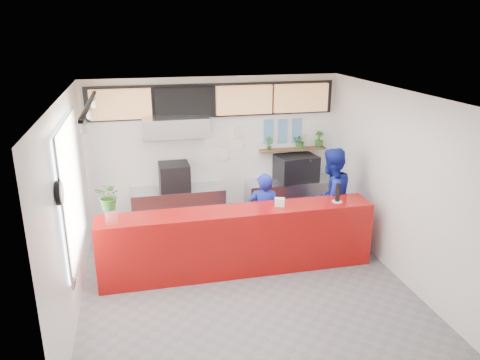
{
  "coord_description": "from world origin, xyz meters",
  "views": [
    {
      "loc": [
        -1.54,
        -6.42,
        3.94
      ],
      "look_at": [
        0.1,
        0.7,
        1.5
      ],
      "focal_mm": 35.0,
      "sensor_mm": 36.0,
      "label": 1
    }
  ],
  "objects_px": {
    "service_counter": "(238,241)",
    "staff_right": "(330,198)",
    "espresso_machine": "(296,168)",
    "panini_oven": "(174,176)",
    "pepper_mill": "(338,192)",
    "staff_center": "(264,215)"
  },
  "relations": [
    {
      "from": "service_counter",
      "to": "staff_right",
      "type": "height_order",
      "value": "staff_right"
    },
    {
      "from": "service_counter",
      "to": "staff_center",
      "type": "height_order",
      "value": "staff_center"
    },
    {
      "from": "service_counter",
      "to": "espresso_machine",
      "type": "distance_m",
      "value": 2.5
    },
    {
      "from": "espresso_machine",
      "to": "staff_right",
      "type": "bearing_deg",
      "value": -87.41
    },
    {
      "from": "service_counter",
      "to": "panini_oven",
      "type": "relative_size",
      "value": 7.92
    },
    {
      "from": "staff_center",
      "to": "staff_right",
      "type": "bearing_deg",
      "value": -158.18
    },
    {
      "from": "panini_oven",
      "to": "espresso_machine",
      "type": "distance_m",
      "value": 2.47
    },
    {
      "from": "panini_oven",
      "to": "service_counter",
      "type": "bearing_deg",
      "value": -65.2
    },
    {
      "from": "panini_oven",
      "to": "pepper_mill",
      "type": "xyz_separation_m",
      "value": [
        2.56,
        -1.83,
        0.11
      ]
    },
    {
      "from": "staff_right",
      "to": "pepper_mill",
      "type": "relative_size",
      "value": 6.09
    },
    {
      "from": "panini_oven",
      "to": "pepper_mill",
      "type": "distance_m",
      "value": 3.15
    },
    {
      "from": "espresso_machine",
      "to": "staff_right",
      "type": "xyz_separation_m",
      "value": [
        0.21,
        -1.25,
        -0.22
      ]
    },
    {
      "from": "service_counter",
      "to": "pepper_mill",
      "type": "distance_m",
      "value": 1.85
    },
    {
      "from": "panini_oven",
      "to": "espresso_machine",
      "type": "relative_size",
      "value": 0.71
    },
    {
      "from": "staff_center",
      "to": "pepper_mill",
      "type": "xyz_separation_m",
      "value": [
        1.14,
        -0.49,
        0.5
      ]
    },
    {
      "from": "staff_center",
      "to": "espresso_machine",
      "type": "bearing_deg",
      "value": -110.47
    },
    {
      "from": "service_counter",
      "to": "pepper_mill",
      "type": "height_order",
      "value": "pepper_mill"
    },
    {
      "from": "staff_center",
      "to": "staff_right",
      "type": "distance_m",
      "value": 1.29
    },
    {
      "from": "service_counter",
      "to": "espresso_machine",
      "type": "bearing_deg",
      "value": 48.01
    },
    {
      "from": "staff_right",
      "to": "pepper_mill",
      "type": "distance_m",
      "value": 0.68
    },
    {
      "from": "pepper_mill",
      "to": "espresso_machine",
      "type": "bearing_deg",
      "value": 92.59
    },
    {
      "from": "service_counter",
      "to": "espresso_machine",
      "type": "height_order",
      "value": "espresso_machine"
    }
  ]
}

